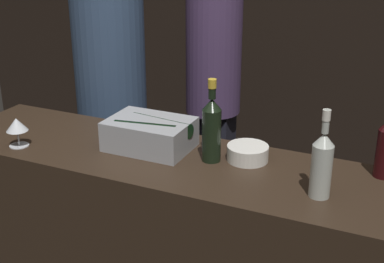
% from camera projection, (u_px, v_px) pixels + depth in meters
% --- Properties ---
extents(bar_counter, '(2.26, 0.55, 0.99)m').
position_uv_depth(bar_counter, '(189.00, 262.00, 2.37)').
color(bar_counter, '#2D2116').
rests_on(bar_counter, ground_plane).
extents(ice_bin_with_bottles, '(0.36, 0.25, 0.13)m').
position_uv_depth(ice_bin_with_bottles, '(150.00, 133.00, 2.29)').
color(ice_bin_with_bottles, '#9EA0A5').
rests_on(ice_bin_with_bottles, bar_counter).
extents(bowl_white, '(0.17, 0.17, 0.06)m').
position_uv_depth(bowl_white, '(248.00, 152.00, 2.18)').
color(bowl_white, silver).
rests_on(bowl_white, bar_counter).
extents(wine_glass, '(0.09, 0.09, 0.13)m').
position_uv_depth(wine_glass, '(17.00, 126.00, 2.30)').
color(wine_glass, silver).
rests_on(wine_glass, bar_counter).
extents(white_wine_bottle, '(0.08, 0.08, 0.33)m').
position_uv_depth(white_wine_bottle, '(322.00, 163.00, 1.86)').
color(white_wine_bottle, '#B2B7AD').
rests_on(white_wine_bottle, bar_counter).
extents(champagne_bottle, '(0.08, 0.08, 0.35)m').
position_uv_depth(champagne_bottle, '(212.00, 127.00, 2.14)').
color(champagne_bottle, black).
rests_on(champagne_bottle, bar_counter).
extents(person_in_hoodie, '(0.33, 0.33, 1.74)m').
position_uv_depth(person_in_hoodie, '(213.00, 83.00, 3.25)').
color(person_in_hoodie, black).
rests_on(person_in_hoodie, ground_plane).
extents(person_blond_tee, '(0.40, 0.40, 1.75)m').
position_uv_depth(person_blond_tee, '(112.00, 95.00, 3.05)').
color(person_blond_tee, black).
rests_on(person_blond_tee, ground_plane).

